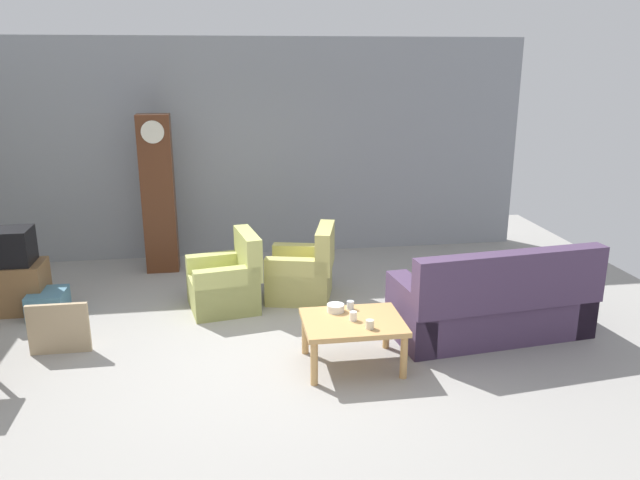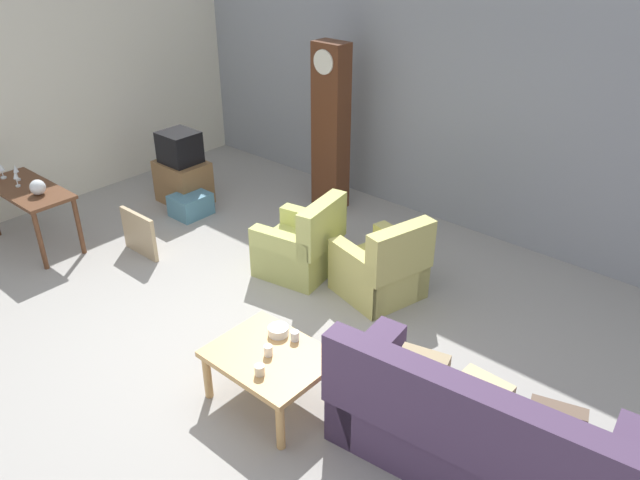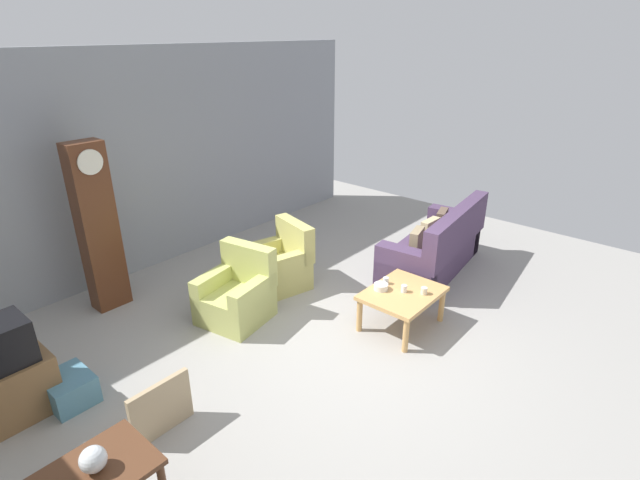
{
  "view_description": "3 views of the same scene",
  "coord_description": "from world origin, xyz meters",
  "px_view_note": "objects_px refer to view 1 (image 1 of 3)",
  "views": [
    {
      "loc": [
        -0.32,
        -5.74,
        2.91
      ],
      "look_at": [
        0.7,
        0.95,
        0.92
      ],
      "focal_mm": 35.05,
      "sensor_mm": 36.0,
      "label": 1
    },
    {
      "loc": [
        3.7,
        -2.98,
        3.69
      ],
      "look_at": [
        0.54,
        0.63,
        1.04
      ],
      "focal_mm": 34.62,
      "sensor_mm": 36.0,
      "label": 2
    },
    {
      "loc": [
        -3.7,
        -2.88,
        3.39
      ],
      "look_at": [
        0.55,
        0.78,
        0.94
      ],
      "focal_mm": 27.21,
      "sensor_mm": 36.0,
      "label": 3
    }
  ],
  "objects_px": {
    "storage_box_blue": "(48,303)",
    "cup_cream_tall": "(370,324)",
    "grandfather_clock": "(158,194)",
    "coffee_table_wood": "(353,326)",
    "couch_floral": "(493,305)",
    "armchair_olive_near": "(227,284)",
    "tv_stand_cabinet": "(16,287)",
    "bowl_white_stacked": "(336,308)",
    "cup_blue_rimmed": "(350,305)",
    "armchair_olive_far": "(304,274)",
    "tv_crt": "(10,247)",
    "framed_picture_leaning": "(59,329)",
    "cup_white_porcelain": "(353,316)"
  },
  "relations": [
    {
      "from": "bowl_white_stacked",
      "to": "armchair_olive_near",
      "type": "bearing_deg",
      "value": 126.6
    },
    {
      "from": "storage_box_blue",
      "to": "cup_cream_tall",
      "type": "xyz_separation_m",
      "value": [
        3.39,
        -1.97,
        0.38
      ]
    },
    {
      "from": "framed_picture_leaning",
      "to": "cup_cream_tall",
      "type": "relative_size",
      "value": 7.03
    },
    {
      "from": "coffee_table_wood",
      "to": "cup_blue_rimmed",
      "type": "height_order",
      "value": "cup_blue_rimmed"
    },
    {
      "from": "grandfather_clock",
      "to": "storage_box_blue",
      "type": "height_order",
      "value": "grandfather_clock"
    },
    {
      "from": "couch_floral",
      "to": "tv_crt",
      "type": "xyz_separation_m",
      "value": [
        -5.29,
        1.53,
        0.44
      ]
    },
    {
      "from": "couch_floral",
      "to": "armchair_olive_near",
      "type": "distance_m",
      "value": 3.08
    },
    {
      "from": "cup_cream_tall",
      "to": "bowl_white_stacked",
      "type": "relative_size",
      "value": 0.49
    },
    {
      "from": "grandfather_clock",
      "to": "coffee_table_wood",
      "type": "bearing_deg",
      "value": -57.04
    },
    {
      "from": "tv_crt",
      "to": "cup_white_porcelain",
      "type": "relative_size",
      "value": 5.32
    },
    {
      "from": "storage_box_blue",
      "to": "cup_blue_rimmed",
      "type": "xyz_separation_m",
      "value": [
        3.3,
        -1.49,
        0.38
      ]
    },
    {
      "from": "coffee_table_wood",
      "to": "framed_picture_leaning",
      "type": "height_order",
      "value": "framed_picture_leaning"
    },
    {
      "from": "armchair_olive_near",
      "to": "bowl_white_stacked",
      "type": "xyz_separation_m",
      "value": [
        1.07,
        -1.44,
        0.21
      ]
    },
    {
      "from": "armchair_olive_far",
      "to": "storage_box_blue",
      "type": "distance_m",
      "value": 3.03
    },
    {
      "from": "grandfather_clock",
      "to": "bowl_white_stacked",
      "type": "relative_size",
      "value": 12.57
    },
    {
      "from": "armchair_olive_far",
      "to": "coffee_table_wood",
      "type": "height_order",
      "value": "armchair_olive_far"
    },
    {
      "from": "cup_cream_tall",
      "to": "cup_white_porcelain",
      "type": "bearing_deg",
      "value": 119.04
    },
    {
      "from": "armchair_olive_near",
      "to": "coffee_table_wood",
      "type": "xyz_separation_m",
      "value": [
        1.19,
        -1.67,
        0.1
      ]
    },
    {
      "from": "cup_blue_rimmed",
      "to": "cup_cream_tall",
      "type": "bearing_deg",
      "value": -79.94
    },
    {
      "from": "cup_white_porcelain",
      "to": "cup_cream_tall",
      "type": "bearing_deg",
      "value": -60.96
    },
    {
      "from": "cup_white_porcelain",
      "to": "cup_blue_rimmed",
      "type": "relative_size",
      "value": 1.06
    },
    {
      "from": "tv_crt",
      "to": "cup_white_porcelain",
      "type": "distance_m",
      "value": 4.17
    },
    {
      "from": "armchair_olive_far",
      "to": "framed_picture_leaning",
      "type": "bearing_deg",
      "value": -156.35
    },
    {
      "from": "tv_crt",
      "to": "cup_cream_tall",
      "type": "xyz_separation_m",
      "value": [
        3.78,
        -2.18,
        -0.27
      ]
    },
    {
      "from": "armchair_olive_far",
      "to": "tv_stand_cabinet",
      "type": "relative_size",
      "value": 1.4
    },
    {
      "from": "couch_floral",
      "to": "tv_crt",
      "type": "height_order",
      "value": "couch_floral"
    },
    {
      "from": "tv_stand_cabinet",
      "to": "bowl_white_stacked",
      "type": "height_order",
      "value": "tv_stand_cabinet"
    },
    {
      "from": "armchair_olive_near",
      "to": "coffee_table_wood",
      "type": "bearing_deg",
      "value": -54.35
    },
    {
      "from": "bowl_white_stacked",
      "to": "storage_box_blue",
      "type": "bearing_deg",
      "value": 154.15
    },
    {
      "from": "armchair_olive_near",
      "to": "cup_cream_tall",
      "type": "height_order",
      "value": "armchair_olive_near"
    },
    {
      "from": "armchair_olive_far",
      "to": "tv_stand_cabinet",
      "type": "height_order",
      "value": "armchair_olive_far"
    },
    {
      "from": "storage_box_blue",
      "to": "cup_blue_rimmed",
      "type": "distance_m",
      "value": 3.64
    },
    {
      "from": "armchair_olive_near",
      "to": "cup_white_porcelain",
      "type": "distance_m",
      "value": 2.07
    },
    {
      "from": "armchair_olive_far",
      "to": "tv_crt",
      "type": "distance_m",
      "value": 3.46
    },
    {
      "from": "armchair_olive_far",
      "to": "cup_cream_tall",
      "type": "xyz_separation_m",
      "value": [
        0.36,
        -2.09,
        0.22
      ]
    },
    {
      "from": "tv_crt",
      "to": "storage_box_blue",
      "type": "distance_m",
      "value": 0.79
    },
    {
      "from": "couch_floral",
      "to": "cup_blue_rimmed",
      "type": "bearing_deg",
      "value": -174.3
    },
    {
      "from": "grandfather_clock",
      "to": "cup_white_porcelain",
      "type": "height_order",
      "value": "grandfather_clock"
    },
    {
      "from": "armchair_olive_near",
      "to": "cup_cream_tall",
      "type": "distance_m",
      "value": 2.31
    },
    {
      "from": "tv_crt",
      "to": "cup_blue_rimmed",
      "type": "distance_m",
      "value": 4.07
    },
    {
      "from": "armchair_olive_near",
      "to": "grandfather_clock",
      "type": "height_order",
      "value": "grandfather_clock"
    },
    {
      "from": "framed_picture_leaning",
      "to": "couch_floral",
      "type": "bearing_deg",
      "value": -3.59
    },
    {
      "from": "couch_floral",
      "to": "cup_cream_tall",
      "type": "height_order",
      "value": "couch_floral"
    },
    {
      "from": "tv_crt",
      "to": "storage_box_blue",
      "type": "bearing_deg",
      "value": -27.63
    },
    {
      "from": "bowl_white_stacked",
      "to": "coffee_table_wood",
      "type": "bearing_deg",
      "value": -60.82
    },
    {
      "from": "coffee_table_wood",
      "to": "tv_crt",
      "type": "bearing_deg",
      "value": 151.87
    },
    {
      "from": "coffee_table_wood",
      "to": "couch_floral",
      "type": "bearing_deg",
      "value": 14.69
    },
    {
      "from": "couch_floral",
      "to": "framed_picture_leaning",
      "type": "relative_size",
      "value": 3.64
    },
    {
      "from": "coffee_table_wood",
      "to": "armchair_olive_far",
      "type": "bearing_deg",
      "value": 97.4
    },
    {
      "from": "tv_stand_cabinet",
      "to": "storage_box_blue",
      "type": "distance_m",
      "value": 0.47
    }
  ]
}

